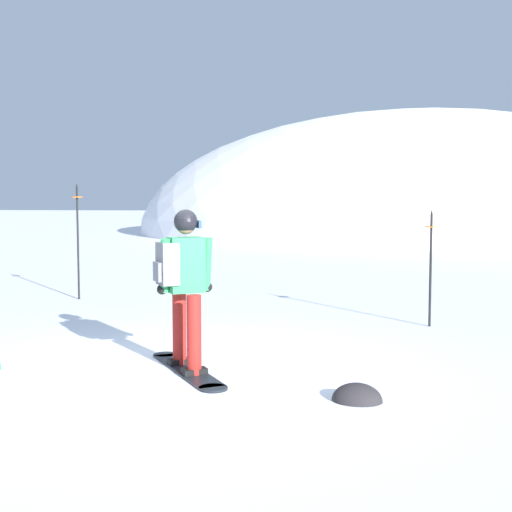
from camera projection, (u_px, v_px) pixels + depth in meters
ground_plane at (172, 375)px, 7.02m from camera, size 300.00×300.00×0.00m
ridge_peak_main at (411, 233)px, 40.25m from camera, size 32.50×29.25×14.21m
snowboarder_main at (183, 285)px, 7.08m from camera, size 1.28×1.48×1.71m
piste_marker_near at (431, 259)px, 9.71m from camera, size 0.20×0.20×1.70m
piste_marker_far at (78, 234)px, 12.46m from camera, size 0.20×0.20×2.15m
rock_dark at (357, 401)px, 6.09m from camera, size 0.46×0.39×0.32m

